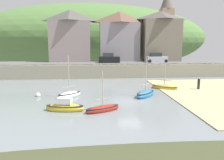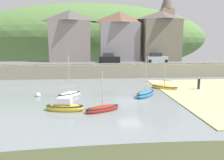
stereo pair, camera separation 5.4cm
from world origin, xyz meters
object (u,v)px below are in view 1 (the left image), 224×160
(waterfront_building_left, at_px, (70,35))
(fishing_boat_green, at_px, (164,87))
(dinghy_open_wooden, at_px, (69,95))
(person_on_slipway, at_px, (199,83))
(waterfront_building_right, at_px, (160,36))
(mooring_buoy, at_px, (38,95))
(sailboat_tall_mast, at_px, (65,107))
(parked_car_near_slipway, at_px, (109,59))
(rowboat_small_beached, at_px, (145,94))
(waterfront_building_centre, at_px, (119,36))
(motorboat_with_cabin, at_px, (103,109))
(church_with_spire, at_px, (166,23))
(parked_car_by_wall, at_px, (157,58))

(waterfront_building_left, distance_m, fishing_boat_green, 25.15)
(dinghy_open_wooden, bearing_deg, person_on_slipway, -32.94)
(waterfront_building_right, bearing_deg, person_on_slipway, -91.29)
(waterfront_building_right, xyz_separation_m, person_on_slipway, (-0.45, -20.06, -6.79))
(mooring_buoy, bearing_deg, waterfront_building_right, 45.92)
(sailboat_tall_mast, relative_size, parked_car_near_slipway, 0.94)
(sailboat_tall_mast, xyz_separation_m, rowboat_small_beached, (8.95, 4.96, -0.07))
(waterfront_building_centre, height_order, motorboat_with_cabin, waterfront_building_centre)
(waterfront_building_centre, relative_size, waterfront_building_right, 0.98)
(dinghy_open_wooden, xyz_separation_m, mooring_buoy, (-3.78, 0.67, -0.12))
(motorboat_with_cabin, relative_size, parked_car_near_slipway, 0.96)
(sailboat_tall_mast, relative_size, rowboat_small_beached, 0.81)
(sailboat_tall_mast, bearing_deg, mooring_buoy, 132.26)
(dinghy_open_wooden, bearing_deg, rowboat_small_beached, -44.28)
(waterfront_building_left, distance_m, waterfront_building_right, 19.37)
(waterfront_building_left, height_order, waterfront_building_right, waterfront_building_left)
(waterfront_building_right, distance_m, motorboat_with_cabin, 32.66)
(waterfront_building_right, height_order, church_with_spire, church_with_spire)
(motorboat_with_cabin, distance_m, dinghy_open_wooden, 6.88)
(waterfront_building_right, relative_size, motorboat_with_cabin, 2.67)
(church_with_spire, xyz_separation_m, sailboat_tall_mast, (-20.07, -32.09, -10.49))
(parked_car_near_slipway, bearing_deg, waterfront_building_left, 149.19)
(sailboat_tall_mast, distance_m, mooring_buoy, 7.16)
(waterfront_building_centre, relative_size, sailboat_tall_mast, 2.68)
(waterfront_building_left, relative_size, mooring_buoy, 17.72)
(mooring_buoy, bearing_deg, dinghy_open_wooden, -10.09)
(waterfront_building_right, height_order, dinghy_open_wooden, waterfront_building_right)
(waterfront_building_right, bearing_deg, motorboat_with_cabin, -115.98)
(sailboat_tall_mast, height_order, parked_car_by_wall, parked_car_by_wall)
(church_with_spire, xyz_separation_m, motorboat_with_cabin, (-16.51, -32.57, -10.61))
(motorboat_with_cabin, bearing_deg, church_with_spire, 36.30)
(waterfront_building_centre, bearing_deg, motorboat_with_cabin, -99.78)
(parked_car_by_wall, distance_m, mooring_buoy, 26.39)
(church_with_spire, height_order, sailboat_tall_mast, church_with_spire)
(rowboat_small_beached, relative_size, parked_car_by_wall, 1.16)
(waterfront_building_left, distance_m, parked_car_by_wall, 18.59)
(dinghy_open_wooden, bearing_deg, parked_car_by_wall, 7.49)
(waterfront_building_left, bearing_deg, sailboat_tall_mast, -86.16)
(waterfront_building_right, bearing_deg, waterfront_building_centre, 180.00)
(parked_car_by_wall, height_order, person_on_slipway, parked_car_by_wall)
(waterfront_building_right, relative_size, mooring_buoy, 17.68)
(sailboat_tall_mast, bearing_deg, parked_car_by_wall, 65.93)
(sailboat_tall_mast, height_order, rowboat_small_beached, rowboat_small_beached)
(waterfront_building_centre, xyz_separation_m, dinghy_open_wooden, (-8.60, -22.75, -7.40))
(sailboat_tall_mast, xyz_separation_m, mooring_buoy, (-3.89, 6.01, -0.18))
(dinghy_open_wooden, bearing_deg, waterfront_building_left, 52.60)
(parked_car_near_slipway, xyz_separation_m, person_on_slipway, (11.12, -15.56, -2.22))
(motorboat_with_cabin, distance_m, parked_car_by_wall, 27.05)
(waterfront_building_right, bearing_deg, fishing_boat_green, -104.42)
(waterfront_building_left, height_order, motorboat_with_cabin, waterfront_building_left)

